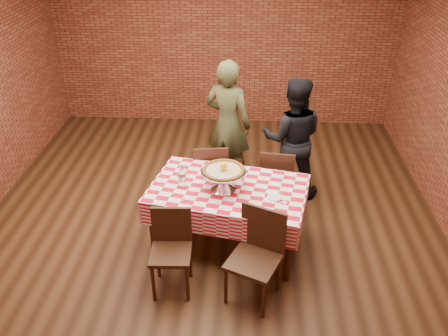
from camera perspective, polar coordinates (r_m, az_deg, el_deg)
The scene contains 19 objects.
ground at distance 5.61m, azimuth -1.76°, elevation -7.03°, with size 6.00×6.00×0.00m, color black.
back_wall at distance 7.69m, azimuth 0.00°, elevation 15.75°, with size 5.50×5.50×0.00m, color maroon.
table at distance 5.11m, azimuth 0.49°, elevation -6.03°, with size 1.61×0.96×0.75m, color #341C10.
tablecloth at distance 4.97m, azimuth 0.51°, elevation -3.76°, with size 1.64×1.00×0.28m, color red, non-canonical shape.
pizza_stand at distance 4.82m, azimuth -0.07°, elevation -1.49°, with size 0.48×0.48×0.21m, color silver, non-canonical shape.
pizza at distance 4.76m, azimuth -0.07°, elevation -0.34°, with size 0.44×0.44×0.03m, color beige.
lemon at distance 4.73m, azimuth -0.07°, elevation 0.24°, with size 0.08×0.08×0.10m, color yellow.
water_glass_left at distance 4.90m, azimuth -5.16°, elevation -1.66°, with size 0.08×0.08×0.12m, color white.
water_glass_right at distance 5.07m, azimuth -5.09°, elevation -0.47°, with size 0.08×0.08×0.12m, color white.
side_plate at distance 4.76m, azimuth 6.23°, elevation -3.55°, with size 0.15×0.15×0.01m, color white.
sweetener_packet_a at distance 4.67m, azimuth 6.65°, elevation -4.41°, with size 0.05×0.04×0.01m, color white.
sweetener_packet_b at distance 4.70m, azimuth 7.42°, elevation -4.22°, with size 0.05×0.04×0.01m, color white.
condiment_caddy at distance 5.12m, azimuth 1.66°, elevation 0.18°, with size 0.10×0.08×0.15m, color silver.
chair_near_left at distance 4.57m, azimuth -6.52°, elevation -10.54°, with size 0.39×0.39×0.86m, color #341C10, non-canonical shape.
chair_near_right at distance 4.44m, azimuth 3.66°, elevation -11.22°, with size 0.45×0.45×0.93m, color #341C10, non-canonical shape.
chair_far_left at distance 5.74m, azimuth -1.71°, elevation -0.65°, with size 0.41×0.41×0.89m, color #341C10, non-canonical shape.
chair_far_right at distance 5.68m, azimuth 6.50°, elevation -1.29°, with size 0.40×0.40×0.88m, color #341C10, non-canonical shape.
diner_olive at distance 6.05m, azimuth 0.49°, elevation 5.46°, with size 0.62×0.41×1.71m, color #424626.
diner_black at distance 5.87m, azimuth 8.36°, elevation 3.61°, with size 0.77×0.60×1.58m, color black.
Camera 1 is at (0.42, -4.42, 3.43)m, focal length 37.29 mm.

